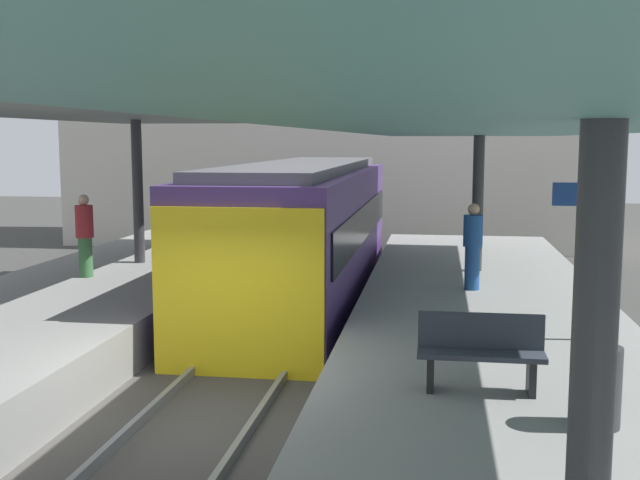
# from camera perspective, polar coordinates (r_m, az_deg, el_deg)

# --- Properties ---
(ground_plane) EXTENTS (80.00, 80.00, 0.00)m
(ground_plane) POSITION_cam_1_polar(r_m,az_deg,el_deg) (10.31, -8.93, -14.31)
(ground_plane) COLOR #383835
(platform_right) EXTENTS (4.40, 28.00, 1.00)m
(platform_right) POSITION_cam_1_polar(r_m,az_deg,el_deg) (9.73, 13.43, -12.62)
(platform_right) COLOR gray
(platform_right) RESTS_ON ground_plane
(track_ballast) EXTENTS (3.20, 28.00, 0.20)m
(track_ballast) POSITION_cam_1_polar(r_m,az_deg,el_deg) (10.27, -8.94, -13.80)
(track_ballast) COLOR #423F3D
(track_ballast) RESTS_ON ground_plane
(rail_near_side) EXTENTS (0.08, 28.00, 0.14)m
(rail_near_side) POSITION_cam_1_polar(r_m,az_deg,el_deg) (10.45, -12.82, -12.54)
(rail_near_side) COLOR slate
(rail_near_side) RESTS_ON track_ballast
(rail_far_side) EXTENTS (0.08, 28.00, 0.14)m
(rail_far_side) POSITION_cam_1_polar(r_m,az_deg,el_deg) (10.03, -4.93, -13.23)
(rail_far_side) COLOR slate
(rail_far_side) RESTS_ON track_ballast
(commuter_train) EXTENTS (2.78, 11.50, 3.10)m
(commuter_train) POSITION_cam_1_polar(r_m,az_deg,el_deg) (17.26, -1.28, 0.47)
(commuter_train) COLOR #472D6B
(commuter_train) RESTS_ON track_ballast
(canopy_right) EXTENTS (4.18, 21.00, 3.06)m
(canopy_right) POSITION_cam_1_polar(r_m,az_deg,el_deg) (10.56, 13.36, 7.97)
(canopy_right) COLOR #333335
(canopy_right) RESTS_ON platform_right
(platform_bench) EXTENTS (1.40, 0.41, 0.86)m
(platform_bench) POSITION_cam_1_polar(r_m,az_deg,el_deg) (8.93, 11.71, -7.90)
(platform_bench) COLOR black
(platform_bench) RESTS_ON platform_right
(platform_sign) EXTENTS (0.90, 0.08, 2.21)m
(platform_sign) POSITION_cam_1_polar(r_m,az_deg,el_deg) (11.33, 18.87, 1.04)
(platform_sign) COLOR #262628
(platform_sign) RESTS_ON platform_right
(litter_bin) EXTENTS (0.44, 0.44, 0.80)m
(litter_bin) POSITION_cam_1_polar(r_m,az_deg,el_deg) (8.18, 19.74, -10.09)
(litter_bin) COLOR #2D2D30
(litter_bin) RESTS_ON platform_right
(passenger_near_bench) EXTENTS (0.36, 0.36, 1.63)m
(passenger_near_bench) POSITION_cam_1_polar(r_m,az_deg,el_deg) (14.79, 11.14, -0.37)
(passenger_near_bench) COLOR navy
(passenger_near_bench) RESTS_ON platform_right
(passenger_mid_platform) EXTENTS (0.36, 0.36, 1.70)m
(passenger_mid_platform) POSITION_cam_1_polar(r_m,az_deg,el_deg) (16.56, -16.88, 0.40)
(passenger_mid_platform) COLOR #386B3D
(passenger_mid_platform) RESTS_ON platform_left
(station_building_backdrop) EXTENTS (18.00, 6.00, 11.00)m
(station_building_backdrop) POSITION_cam_1_polar(r_m,az_deg,el_deg) (29.50, 0.08, 10.65)
(station_building_backdrop) COLOR beige
(station_building_backdrop) RESTS_ON ground_plane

